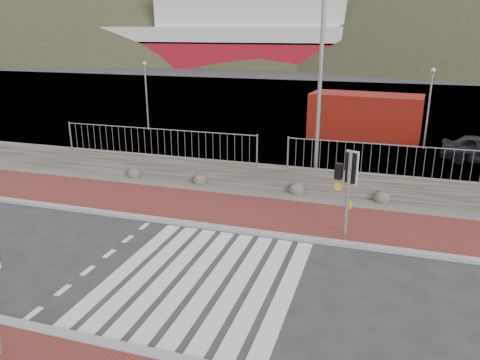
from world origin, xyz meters
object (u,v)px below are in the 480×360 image
(streetlight, at_px, (325,56))
(shipping_container, at_px, (365,116))
(traffic_signal_far, at_px, (348,175))
(ferry, at_px, (216,33))

(streetlight, xyz_separation_m, shipping_container, (1.17, 9.32, -3.75))
(traffic_signal_far, xyz_separation_m, streetlight, (-1.43, 4.54, 3.06))
(streetlight, bearing_deg, traffic_signal_far, -90.03)
(ferry, bearing_deg, traffic_signal_far, -66.65)
(ferry, height_order, traffic_signal_far, ferry)
(ferry, height_order, streetlight, ferry)
(ferry, relative_size, traffic_signal_far, 18.71)
(ferry, bearing_deg, shipping_container, -61.41)
(ferry, distance_m, streetlight, 65.30)
(ferry, xyz_separation_m, streetlight, (26.33, -59.75, -0.36))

